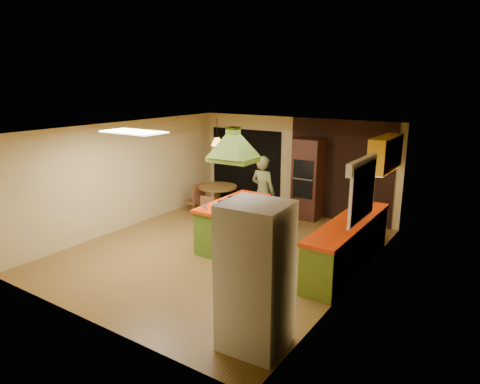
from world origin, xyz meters
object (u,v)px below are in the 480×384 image
Objects in this scene: refrigerator at (255,277)px; wall_oven at (308,179)px; canister_large at (369,199)px; man at (263,192)px; kitchen_island at (233,223)px; dining_table at (218,194)px.

refrigerator is 5.64m from wall_oven.
man is at bearing -175.32° from canister_large.
kitchen_island is at bearing 97.96° from man.
refrigerator reaches higher than man.
refrigerator is (2.26, -2.81, 0.50)m from kitchen_island.
man reaches higher than dining_table.
man is 1.59m from dining_table.
refrigerator is 8.62× the size of canister_large.
man is 2.45m from canister_large.
wall_oven is at bearing 77.31° from kitchen_island.
kitchen_island is 2.24m from dining_table.
dining_table is 4.39× the size of canister_large.
kitchen_island is 1.36m from man.
wall_oven reaches higher than refrigerator.
canister_large is at bearing 30.98° from kitchen_island.
canister_large is at bearing 84.57° from refrigerator.
wall_oven is at bearing 150.75° from canister_large.
canister_large reaches higher than kitchen_island.
canister_large is at bearing -29.68° from wall_oven.
dining_table is 4.00m from canister_large.
canister_large is at bearing -169.56° from man.
kitchen_island is at bearing -147.80° from canister_large.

